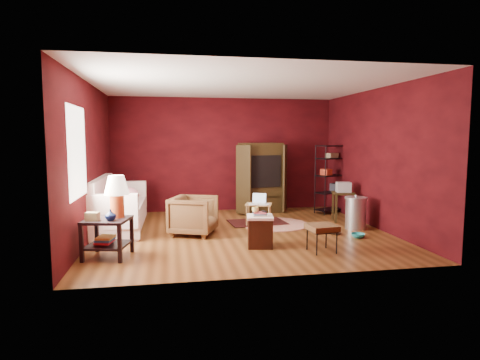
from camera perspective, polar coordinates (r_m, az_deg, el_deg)
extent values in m
cube|color=brown|center=(7.78, 0.26, -7.57)|extent=(5.50, 5.00, 0.02)
cube|color=white|center=(7.63, 0.27, 13.49)|extent=(5.50, 5.00, 0.02)
cube|color=#4C0A0F|center=(10.05, -2.28, 3.62)|extent=(5.50, 0.02, 2.80)
cube|color=#4C0A0F|center=(5.13, 5.24, 1.33)|extent=(5.50, 0.02, 2.80)
cube|color=#4C0A0F|center=(7.59, -20.72, 2.47)|extent=(0.02, 5.00, 2.80)
cube|color=#4C0A0F|center=(8.51, 18.90, 2.88)|extent=(0.02, 5.00, 2.80)
cube|color=white|center=(6.60, -22.14, 3.68)|extent=(0.02, 1.20, 1.40)
imported|color=white|center=(8.33, -16.99, -3.80)|extent=(0.78, 2.26, 0.87)
imported|color=black|center=(7.60, -6.61, -4.76)|extent=(0.96, 0.99, 0.80)
imported|color=silver|center=(7.85, 13.27, -6.63)|extent=(0.24, 0.06, 0.24)
imported|color=teal|center=(7.68, 16.45, -6.98)|extent=(0.26, 0.14, 0.25)
imported|color=#0D1943|center=(6.25, -17.94, -4.79)|extent=(0.21, 0.21, 0.16)
imported|color=#ECDD73|center=(6.67, 2.20, -4.14)|extent=(0.14, 0.12, 0.12)
cube|color=black|center=(6.43, -18.38, -5.42)|extent=(0.75, 0.75, 0.04)
cube|color=black|center=(6.52, -18.27, -8.77)|extent=(0.70, 0.70, 0.03)
cube|color=black|center=(6.34, -21.63, -8.31)|extent=(0.06, 0.06, 0.59)
cube|color=black|center=(6.14, -16.74, -8.62)|extent=(0.06, 0.06, 0.59)
cube|color=black|center=(6.85, -19.69, -7.20)|extent=(0.06, 0.06, 0.59)
cube|color=black|center=(6.66, -15.14, -7.42)|extent=(0.06, 0.06, 0.59)
cylinder|color=orange|center=(6.45, -17.06, -3.54)|extent=(0.25, 0.25, 0.36)
cone|color=#F2E5C6|center=(6.41, -17.15, -0.67)|extent=(0.45, 0.45, 0.29)
cube|color=#9A8654|center=(6.33, -20.25, -4.89)|extent=(0.21, 0.16, 0.13)
cube|color=#E03845|center=(6.52, -18.72, -8.34)|extent=(0.29, 0.34, 0.03)
cube|color=#3899E0|center=(6.51, -18.64, -8.03)|extent=(0.29, 0.34, 0.03)
cube|color=#FCD254|center=(6.50, -18.57, -7.72)|extent=(0.29, 0.34, 0.03)
cube|color=white|center=(8.36, -16.63, -4.65)|extent=(0.90, 2.09, 0.44)
cube|color=white|center=(8.37, -19.30, -2.67)|extent=(0.22, 2.09, 0.88)
cube|color=white|center=(7.31, -17.71, -4.28)|extent=(0.88, 0.21, 0.60)
cube|color=white|center=(9.35, -15.87, -2.03)|extent=(0.88, 0.21, 0.60)
ellipsoid|color=#F42249|center=(7.71, -16.86, -2.90)|extent=(0.58, 0.58, 0.31)
ellipsoid|color=#F42249|center=(8.30, -16.33, -2.11)|extent=(0.64, 0.64, 0.35)
ellipsoid|color=white|center=(8.84, -15.89, -1.90)|extent=(0.53, 0.53, 0.29)
cube|color=#3E1B0E|center=(6.77, 2.85, -7.47)|extent=(0.46, 0.46, 0.48)
cube|color=white|center=(6.71, 2.87, -5.28)|extent=(0.49, 0.49, 0.04)
cube|color=beige|center=(6.70, 2.87, -5.01)|extent=(0.26, 0.21, 0.02)
cube|color=teal|center=(6.70, 2.87, -4.85)|extent=(0.23, 0.18, 0.02)
cube|color=#C14853|center=(6.70, 2.87, -4.68)|extent=(0.25, 0.21, 0.02)
cube|color=black|center=(6.72, 3.47, -4.48)|extent=(0.07, 0.15, 0.02)
cube|color=black|center=(6.56, 11.57, -6.61)|extent=(0.47, 0.47, 0.09)
cube|color=black|center=(6.57, 11.56, -7.07)|extent=(0.43, 0.43, 0.02)
cylinder|color=black|center=(6.39, 10.87, -8.98)|extent=(0.02, 0.02, 0.35)
cylinder|color=black|center=(6.55, 13.58, -8.67)|extent=(0.02, 0.02, 0.35)
cylinder|color=black|center=(6.68, 9.53, -8.28)|extent=(0.02, 0.02, 0.35)
cylinder|color=black|center=(6.84, 12.15, -8.01)|extent=(0.02, 0.02, 0.35)
cylinder|color=beige|center=(8.54, 4.98, -6.27)|extent=(1.84, 1.84, 0.01)
cube|color=#531816|center=(8.67, 2.47, -5.99)|extent=(1.25, 0.90, 0.01)
cube|color=tan|center=(8.36, 2.67, -3.48)|extent=(0.62, 0.52, 0.03)
cylinder|color=tan|center=(8.28, 0.96, -5.11)|extent=(0.04, 0.04, 0.44)
cylinder|color=tan|center=(8.22, 4.13, -5.20)|extent=(0.04, 0.04, 0.44)
cylinder|color=tan|center=(8.57, 1.25, -4.73)|extent=(0.04, 0.04, 0.44)
cylinder|color=tan|center=(8.52, 4.32, -4.81)|extent=(0.04, 0.04, 0.44)
cube|color=silver|center=(8.38, 2.69, -3.31)|extent=(0.33, 0.28, 0.01)
cube|color=silver|center=(8.46, 2.77, -2.54)|extent=(0.29, 0.15, 0.19)
cube|color=white|center=(8.28, 1.87, -3.46)|extent=(0.22, 0.29, 0.00)
cube|color=white|center=(8.26, 3.46, -3.48)|extent=(0.29, 0.32, 0.00)
cube|color=#382610|center=(9.77, 2.93, 0.31)|extent=(1.06, 0.71, 1.70)
cube|color=black|center=(9.67, 3.15, 1.31)|extent=(0.86, 0.54, 0.76)
cube|color=#382610|center=(9.34, 0.52, 0.05)|extent=(0.32, 0.31, 1.61)
cube|color=#382610|center=(9.77, 6.40, 0.28)|extent=(0.21, 0.38, 1.61)
cube|color=#323438|center=(9.72, 3.04, 0.81)|extent=(0.63, 0.54, 0.46)
cube|color=black|center=(9.51, 3.58, 0.69)|extent=(0.44, 0.09, 0.36)
cube|color=#382610|center=(9.78, 3.02, -2.32)|extent=(0.87, 0.59, 0.04)
cylinder|color=black|center=(9.56, 12.03, -0.10)|extent=(0.03, 0.03, 1.64)
cylinder|color=black|center=(10.13, 15.01, 0.17)|extent=(0.03, 0.03, 1.64)
cylinder|color=black|center=(9.79, 10.63, 0.07)|extent=(0.03, 0.03, 1.64)
cylinder|color=black|center=(10.34, 13.62, 0.32)|extent=(0.03, 0.03, 1.64)
cube|color=black|center=(10.05, 12.76, -4.03)|extent=(0.88, 0.65, 0.02)
cube|color=black|center=(9.99, 12.82, -1.71)|extent=(0.88, 0.65, 0.02)
cube|color=black|center=(9.94, 12.87, 0.64)|extent=(0.88, 0.65, 0.02)
cube|color=black|center=(9.91, 12.93, 3.01)|extent=(0.88, 0.65, 0.02)
cube|color=black|center=(9.90, 12.97, 4.75)|extent=(0.88, 0.65, 0.02)
cube|color=#A12F1A|center=(9.80, 12.16, 1.12)|extent=(0.26, 0.28, 0.15)
cube|color=#373543|center=(10.11, 13.53, -1.01)|extent=(0.30, 0.30, 0.18)
cube|color=#867350|center=(9.91, 12.94, 3.43)|extent=(0.33, 0.28, 0.11)
cube|color=#382610|center=(9.02, 14.48, -1.80)|extent=(0.51, 0.51, 0.04)
cube|color=#382610|center=(8.85, 13.51, -3.95)|extent=(0.05, 0.05, 0.62)
cube|color=#382610|center=(8.93, 15.81, -3.93)|extent=(0.05, 0.05, 0.62)
cube|color=#382610|center=(9.21, 13.08, -3.57)|extent=(0.05, 0.05, 0.62)
cube|color=#382610|center=(9.28, 15.30, -3.55)|extent=(0.05, 0.05, 0.62)
cube|color=silver|center=(9.00, 14.50, -0.98)|extent=(0.34, 0.30, 0.21)
cylinder|color=silver|center=(8.36, 16.11, -4.67)|extent=(0.50, 0.50, 0.60)
cylinder|color=silver|center=(8.31, 16.18, -2.49)|extent=(0.55, 0.55, 0.04)
sphere|color=silver|center=(8.30, 16.19, -2.21)|extent=(0.07, 0.07, 0.06)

